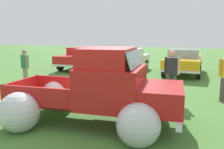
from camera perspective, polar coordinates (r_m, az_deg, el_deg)
ground_plane at (r=6.17m, az=-5.89°, el=-11.49°), size 80.00×80.00×0.00m
vintage_pickup_truck at (r=5.81m, az=-2.44°, el=-4.93°), size 4.73×2.98×1.96m
show_car_0 at (r=16.01m, az=-7.10°, el=4.35°), size 2.00×4.67×1.43m
show_car_1 at (r=14.30m, az=3.61°, el=3.77°), size 2.21×4.43×1.43m
show_car_2 at (r=14.11m, az=17.11°, el=3.30°), size 2.12×4.47×1.43m
spectator_1 at (r=11.19m, az=-20.59°, el=2.21°), size 0.50×0.47×1.59m
spectator_2 at (r=8.35m, az=14.45°, el=0.74°), size 0.53×0.36×1.71m
lane_cone_0 at (r=8.39m, az=6.53°, el=-3.61°), size 0.36×0.36×0.63m
lane_cone_1 at (r=8.58m, az=-9.62°, el=-3.39°), size 0.36×0.36×0.63m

